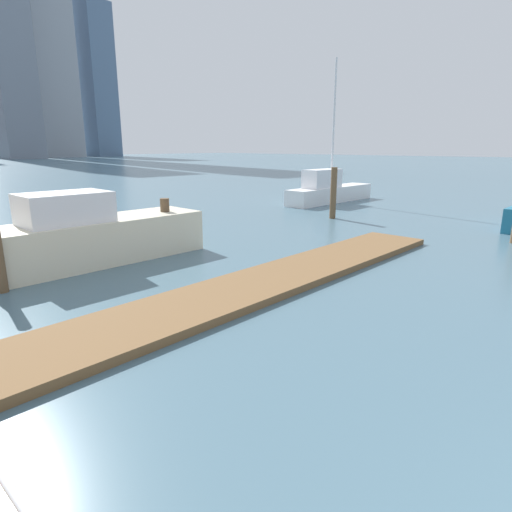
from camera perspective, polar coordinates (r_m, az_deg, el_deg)
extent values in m
cube|color=brown|center=(10.74, 0.98, -3.57)|extent=(14.78, 2.00, 0.18)
cylinder|color=brown|center=(14.70, -11.86, 4.12)|extent=(0.30, 0.30, 1.72)
cylinder|color=brown|center=(21.09, 10.20, 8.19)|extent=(0.29, 0.29, 2.43)
cube|color=white|center=(27.48, 9.85, 8.04)|extent=(7.35, 1.49, 0.95)
cube|color=white|center=(26.59, 8.75, 10.09)|extent=(2.65, 1.16, 1.09)
cylinder|color=silver|center=(27.35, 10.24, 16.76)|extent=(0.12, 0.12, 7.41)
cube|color=beige|center=(13.79, -19.86, 1.98)|extent=(6.35, 1.98, 1.29)
cube|color=white|center=(13.23, -23.95, 5.83)|extent=(2.35, 1.55, 0.86)
cube|color=slate|center=(141.86, -30.39, 25.29)|extent=(9.83, 12.98, 69.37)
cube|color=#8C939E|center=(156.09, -26.03, 28.06)|extent=(12.13, 9.66, 87.68)
cube|color=slate|center=(163.34, -20.60, 20.70)|extent=(9.95, 13.86, 47.76)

